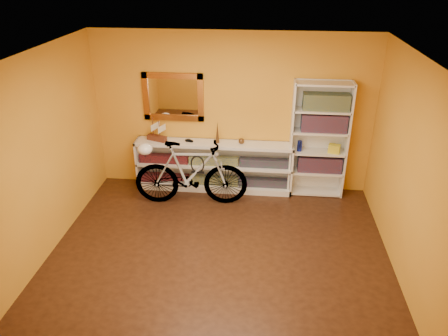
# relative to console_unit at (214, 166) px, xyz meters

# --- Properties ---
(floor) EXTENTS (4.50, 4.00, 0.01)m
(floor) POSITION_rel_console_unit_xyz_m (0.28, -1.81, -0.43)
(floor) COLOR black
(floor) RESTS_ON ground
(ceiling) EXTENTS (4.50, 4.00, 0.01)m
(ceiling) POSITION_rel_console_unit_xyz_m (0.28, -1.81, 2.18)
(ceiling) COLOR silver
(ceiling) RESTS_ON ground
(back_wall) EXTENTS (4.50, 0.01, 2.60)m
(back_wall) POSITION_rel_console_unit_xyz_m (0.28, 0.19, 0.88)
(back_wall) COLOR orange
(back_wall) RESTS_ON ground
(left_wall) EXTENTS (0.01, 4.00, 2.60)m
(left_wall) POSITION_rel_console_unit_xyz_m (-1.97, -1.81, 0.88)
(left_wall) COLOR orange
(left_wall) RESTS_ON ground
(right_wall) EXTENTS (0.01, 4.00, 2.60)m
(right_wall) POSITION_rel_console_unit_xyz_m (2.54, -1.81, 0.88)
(right_wall) COLOR orange
(right_wall) RESTS_ON ground
(gilt_mirror) EXTENTS (0.98, 0.06, 0.78)m
(gilt_mirror) POSITION_rel_console_unit_xyz_m (-0.67, 0.15, 1.12)
(gilt_mirror) COLOR #93501A
(gilt_mirror) RESTS_ON back_wall
(wall_socket) EXTENTS (0.09, 0.02, 0.09)m
(wall_socket) POSITION_rel_console_unit_xyz_m (1.18, 0.17, -0.17)
(wall_socket) COLOR silver
(wall_socket) RESTS_ON back_wall
(console_unit) EXTENTS (2.60, 0.35, 0.85)m
(console_unit) POSITION_rel_console_unit_xyz_m (0.00, 0.00, 0.00)
(console_unit) COLOR silver
(console_unit) RESTS_ON floor
(cd_row_lower) EXTENTS (2.50, 0.13, 0.14)m
(cd_row_lower) POSITION_rel_console_unit_xyz_m (-0.00, -0.02, -0.26)
(cd_row_lower) COLOR black
(cd_row_lower) RESTS_ON console_unit
(cd_row_upper) EXTENTS (2.50, 0.13, 0.14)m
(cd_row_upper) POSITION_rel_console_unit_xyz_m (-0.00, -0.02, 0.11)
(cd_row_upper) COLOR navy
(cd_row_upper) RESTS_ON console_unit
(model_ship) EXTENTS (0.36, 0.24, 0.40)m
(model_ship) POSITION_rel_console_unit_xyz_m (-0.94, 0.00, 0.62)
(model_ship) COLOR #441F13
(model_ship) RESTS_ON console_unit
(toy_car) EXTENTS (0.00, 0.01, 0.00)m
(toy_car) POSITION_rel_console_unit_xyz_m (-0.40, 0.00, 0.43)
(toy_car) COLOR black
(toy_car) RESTS_ON console_unit
(bronze_ornament) EXTENTS (0.06, 0.06, 0.37)m
(bronze_ornament) POSITION_rel_console_unit_xyz_m (0.06, 0.00, 0.61)
(bronze_ornament) COLOR #54371C
(bronze_ornament) RESTS_ON console_unit
(decorative_orb) EXTENTS (0.09, 0.09, 0.09)m
(decorative_orb) POSITION_rel_console_unit_xyz_m (0.45, 0.00, 0.47)
(decorative_orb) COLOR #54371C
(decorative_orb) RESTS_ON console_unit
(bookcase) EXTENTS (0.90, 0.30, 1.90)m
(bookcase) POSITION_rel_console_unit_xyz_m (1.68, 0.03, 0.52)
(bookcase) COLOR silver
(bookcase) RESTS_ON floor
(book_row_a) EXTENTS (0.70, 0.22, 0.26)m
(book_row_a) POSITION_rel_console_unit_xyz_m (1.73, 0.03, 0.12)
(book_row_a) COLOR maroon
(book_row_a) RESTS_ON bookcase
(book_row_b) EXTENTS (0.70, 0.22, 0.28)m
(book_row_b) POSITION_rel_console_unit_xyz_m (1.73, 0.03, 0.83)
(book_row_b) COLOR maroon
(book_row_b) RESTS_ON bookcase
(book_row_c) EXTENTS (0.70, 0.22, 0.25)m
(book_row_c) POSITION_rel_console_unit_xyz_m (1.73, 0.03, 1.16)
(book_row_c) COLOR navy
(book_row_c) RESTS_ON bookcase
(travel_mug) EXTENTS (0.08, 0.08, 0.17)m
(travel_mug) POSITION_rel_console_unit_xyz_m (1.39, 0.01, 0.43)
(travel_mug) COLOR navy
(travel_mug) RESTS_ON bookcase
(red_tin) EXTENTS (0.20, 0.20, 0.20)m
(red_tin) POSITION_rel_console_unit_xyz_m (1.48, 0.06, 1.14)
(red_tin) COLOR maroon
(red_tin) RESTS_ON bookcase
(yellow_bag) EXTENTS (0.20, 0.16, 0.14)m
(yellow_bag) POSITION_rel_console_unit_xyz_m (1.93, -0.01, 0.41)
(yellow_bag) COLOR gold
(yellow_bag) RESTS_ON bookcase
(bicycle) EXTENTS (0.59, 1.84, 1.06)m
(bicycle) POSITION_rel_console_unit_xyz_m (-0.30, -0.51, 0.11)
(bicycle) COLOR silver
(bicycle) RESTS_ON floor
(helmet) EXTENTS (0.23, 0.22, 0.18)m
(helmet) POSITION_rel_console_unit_xyz_m (-0.99, -0.56, 0.51)
(helmet) COLOR white
(helmet) RESTS_ON bicycle
(u_lock) EXTENTS (0.22, 0.02, 0.22)m
(u_lock) POSITION_rel_console_unit_xyz_m (-0.19, -0.50, 0.27)
(u_lock) COLOR black
(u_lock) RESTS_ON bicycle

